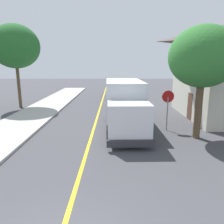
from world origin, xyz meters
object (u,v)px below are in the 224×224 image
Objects in this scene: box_truck at (125,103)px; stop_sign at (168,103)px; parked_car_mid at (117,92)px; street_tree_far_side at (203,57)px; street_tree_down_block at (15,46)px; parked_car_near at (127,101)px.

stop_sign is at bearing -5.07° from box_truck.
parked_car_mid is 16.31m from street_tree_far_side.
street_tree_far_side is at bearing -46.41° from stop_sign.
stop_sign is 15.54m from street_tree_down_block.
street_tree_down_block reaches higher than stop_sign.
stop_sign is at bearing -77.59° from parked_car_mid.
box_truck is at bearing -88.97° from parked_car_mid.
street_tree_far_side reaches higher than parked_car_mid.
street_tree_far_side is (4.44, -15.21, 3.87)m from parked_car_mid.
stop_sign reaches higher than parked_car_near.
parked_car_near is 1.66× the size of stop_sign.
street_tree_down_block is at bearing 144.18° from box_truck.
street_tree_down_block is at bearing 174.35° from parked_car_near.
parked_car_mid is (-0.75, 7.20, 0.00)m from parked_car_near.
street_tree_far_side is at bearing -32.28° from street_tree_down_block.
parked_car_mid is 12.75m from street_tree_down_block.
street_tree_far_side is (4.19, -1.73, 2.90)m from box_truck.
parked_car_near is 7.24m from parked_car_mid.
box_truck is 1.13× the size of street_tree_far_side.
street_tree_far_side reaches higher than stop_sign.
street_tree_down_block is (-10.67, 1.06, 5.14)m from parked_car_near.
street_tree_far_side reaches higher than parked_car_near.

